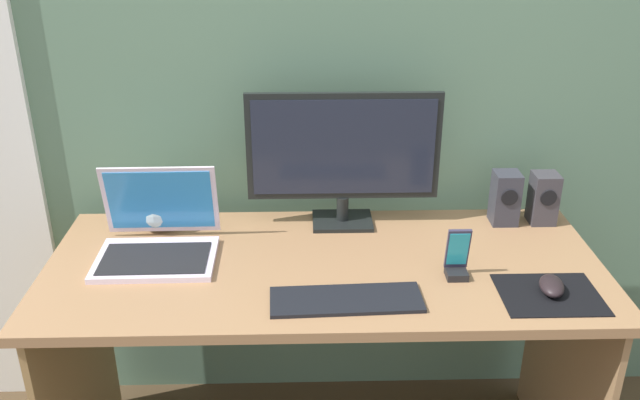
% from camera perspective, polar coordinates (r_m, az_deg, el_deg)
% --- Properties ---
extents(wall_back, '(6.00, 0.04, 2.50)m').
position_cam_1_polar(wall_back, '(2.06, 0.01, 13.27)').
color(wall_back, slate).
rests_on(wall_back, ground_plane).
extents(desk, '(1.51, 0.65, 0.73)m').
position_cam_1_polar(desk, '(1.94, 0.33, -8.98)').
color(desk, '#9F734D').
rests_on(desk, ground_plane).
extents(monitor, '(0.56, 0.14, 0.41)m').
position_cam_1_polar(monitor, '(1.98, 1.97, 3.89)').
color(monitor, black).
rests_on(monitor, desk).
extents(speaker_right, '(0.08, 0.08, 0.16)m').
position_cam_1_polar(speaker_right, '(2.15, 18.16, 0.14)').
color(speaker_right, '#3A373D').
rests_on(speaker_right, desk).
extents(speaker_near_monitor, '(0.08, 0.08, 0.16)m').
position_cam_1_polar(speaker_near_monitor, '(2.12, 15.21, 0.17)').
color(speaker_near_monitor, '#32323C').
rests_on(speaker_near_monitor, desk).
extents(laptop, '(0.32, 0.28, 0.23)m').
position_cam_1_polar(laptop, '(1.93, -13.42, -3.17)').
color(laptop, silver).
rests_on(laptop, desk).
extents(fishbowl, '(0.14, 0.14, 0.14)m').
position_cam_1_polar(fishbowl, '(2.07, -13.40, -0.55)').
color(fishbowl, silver).
rests_on(fishbowl, desk).
extents(keyboard_external, '(0.38, 0.14, 0.01)m').
position_cam_1_polar(keyboard_external, '(1.70, 2.21, -8.33)').
color(keyboard_external, black).
rests_on(keyboard_external, desk).
extents(mousepad, '(0.25, 0.20, 0.00)m').
position_cam_1_polar(mousepad, '(1.81, 18.61, -7.49)').
color(mousepad, black).
rests_on(mousepad, desk).
extents(mouse, '(0.08, 0.11, 0.04)m').
position_cam_1_polar(mouse, '(1.81, 18.78, -6.80)').
color(mouse, black).
rests_on(mouse, mousepad).
extents(phone_in_dock, '(0.06, 0.05, 0.14)m').
position_cam_1_polar(phone_in_dock, '(1.81, 11.39, -4.93)').
color(phone_in_dock, black).
rests_on(phone_in_dock, desk).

